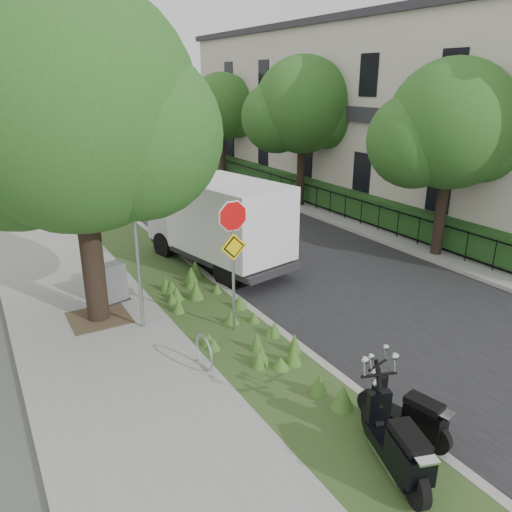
% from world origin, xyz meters
% --- Properties ---
extents(ground, '(120.00, 120.00, 0.00)m').
position_xyz_m(ground, '(0.00, 0.00, 0.00)').
color(ground, '#4C5147').
rests_on(ground, ground).
extents(sidewalk_near, '(3.50, 60.00, 0.12)m').
position_xyz_m(sidewalk_near, '(-4.25, 10.00, 0.06)').
color(sidewalk_near, gray).
rests_on(sidewalk_near, ground).
extents(verge, '(2.00, 60.00, 0.12)m').
position_xyz_m(verge, '(-1.50, 10.00, 0.06)').
color(verge, '#304F22').
rests_on(verge, ground).
extents(kerb_near, '(0.20, 60.00, 0.13)m').
position_xyz_m(kerb_near, '(-0.50, 10.00, 0.07)').
color(kerb_near, '#9E9991').
rests_on(kerb_near, ground).
extents(road, '(7.00, 60.00, 0.01)m').
position_xyz_m(road, '(3.00, 10.00, 0.01)').
color(road, black).
rests_on(road, ground).
extents(kerb_far, '(0.20, 60.00, 0.13)m').
position_xyz_m(kerb_far, '(6.50, 10.00, 0.07)').
color(kerb_far, '#9E9991').
rests_on(kerb_far, ground).
extents(footpath_far, '(3.20, 60.00, 0.12)m').
position_xyz_m(footpath_far, '(8.20, 10.00, 0.06)').
color(footpath_far, gray).
rests_on(footpath_far, ground).
extents(street_tree_main, '(6.21, 5.54, 7.66)m').
position_xyz_m(street_tree_main, '(-4.08, 2.86, 4.80)').
color(street_tree_main, black).
rests_on(street_tree_main, ground).
extents(bare_post, '(0.08, 0.08, 4.00)m').
position_xyz_m(bare_post, '(-3.20, 1.80, 2.12)').
color(bare_post, '#A5A8AD').
rests_on(bare_post, ground).
extents(bike_hoop, '(0.06, 0.78, 0.77)m').
position_xyz_m(bike_hoop, '(-2.70, -0.60, 0.50)').
color(bike_hoop, '#A5A8AD').
rests_on(bike_hoop, ground).
extents(sign_assembly, '(0.94, 0.08, 3.22)m').
position_xyz_m(sign_assembly, '(-1.40, 0.58, 2.33)').
color(sign_assembly, '#A5A8AD').
rests_on(sign_assembly, ground).
extents(fence_far, '(0.04, 24.00, 1.00)m').
position_xyz_m(fence_far, '(7.20, 10.00, 0.67)').
color(fence_far, black).
rests_on(fence_far, ground).
extents(hedge_far, '(1.00, 24.00, 1.10)m').
position_xyz_m(hedge_far, '(7.90, 10.00, 0.67)').
color(hedge_far, '#193F16').
rests_on(hedge_far, footpath_far).
extents(terrace_houses, '(7.40, 26.40, 8.20)m').
position_xyz_m(terrace_houses, '(11.49, 10.00, 4.16)').
color(terrace_houses, beige).
rests_on(terrace_houses, ground).
extents(far_tree_a, '(4.60, 4.10, 6.22)m').
position_xyz_m(far_tree_a, '(6.94, 2.05, 4.13)').
color(far_tree_a, black).
rests_on(far_tree_a, ground).
extents(far_tree_b, '(4.83, 4.31, 6.56)m').
position_xyz_m(far_tree_b, '(6.94, 10.05, 4.37)').
color(far_tree_b, black).
rests_on(far_tree_b, ground).
extents(far_tree_c, '(4.37, 3.89, 5.93)m').
position_xyz_m(far_tree_c, '(6.94, 18.04, 3.95)').
color(far_tree_c, black).
rests_on(far_tree_c, ground).
extents(scooter_near, '(0.60, 1.69, 0.82)m').
position_xyz_m(scooter_near, '(-0.66, -4.18, 0.52)').
color(scooter_near, black).
rests_on(scooter_near, ground).
extents(scooter_far, '(0.82, 1.94, 0.95)m').
position_xyz_m(scooter_far, '(-1.47, -4.71, 0.58)').
color(scooter_far, black).
rests_on(scooter_far, ground).
extents(box_truck, '(3.05, 5.57, 2.38)m').
position_xyz_m(box_truck, '(0.31, 4.77, 1.55)').
color(box_truck, '#262628').
rests_on(box_truck, ground).
extents(utility_cabinet, '(0.88, 0.70, 1.03)m').
position_xyz_m(utility_cabinet, '(-3.44, 3.61, 0.62)').
color(utility_cabinet, '#262628').
rests_on(utility_cabinet, ground).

